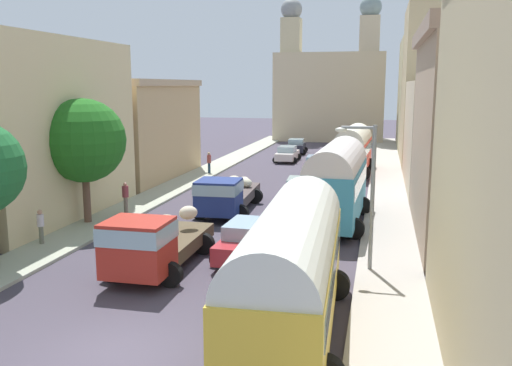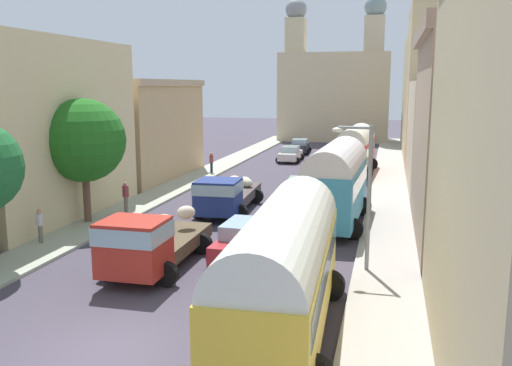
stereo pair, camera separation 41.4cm
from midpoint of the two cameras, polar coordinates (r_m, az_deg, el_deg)
The scene contains 25 objects.
ground_plane at distance 40.51m, azimuth 3.72°, elevation 0.09°, with size 154.00×154.00×0.00m, color #453E4B.
sidewalk_left at distance 42.35m, azimuth -5.98°, elevation 0.59°, with size 2.50×70.00×0.14m, color #A9AD98.
sidewalk_right at distance 39.90m, azimuth 14.02°, elevation -0.25°, with size 2.50×70.00×0.14m, color #AEA79E.
building_left_1 at distance 31.34m, azimuth -21.70°, elevation 5.19°, with size 5.39×12.34×9.51m.
building_left_2 at distance 42.36m, azimuth -10.68°, elevation 5.54°, with size 4.51×12.28×7.52m.
building_right_1 at distance 27.14m, azimuth 23.14°, elevation 4.76°, with size 6.22×12.18×9.76m.
building_right_2 at distance 39.82m, azimuth 19.98°, elevation 4.68°, with size 5.43×12.58×7.38m.
building_right_3 at distance 51.94m, azimuth 18.00°, elevation 9.56°, with size 4.01×10.40×13.92m.
building_right_4 at distance 64.26m, azimuth 17.79°, elevation 8.78°, with size 5.34×12.71×12.06m.
distant_church at distance 71.46m, azimuth 8.34°, elevation 9.41°, with size 13.86×6.12×17.76m.
parked_bus_0 at distance 15.50m, azimuth 3.70°, elevation -8.46°, with size 3.52×9.58×3.91m.
parked_bus_1 at distance 28.05m, azimuth 8.83°, elevation 0.33°, with size 3.49×8.19×4.24m.
parked_bus_2 at distance 44.64m, azimuth 10.69°, elevation 3.64°, with size 3.47×8.26×3.87m.
cargo_truck_0 at distance 21.11m, azimuth -10.61°, elevation -6.03°, with size 3.17×6.55×2.41m.
cargo_truck_1 at distance 30.15m, azimuth -2.79°, elevation -1.17°, with size 3.29×7.58×2.23m.
car_0 at distance 51.34m, azimuth 3.85°, elevation 3.07°, with size 2.30×4.23×1.46m.
car_1 at distance 57.48m, azimuth 4.82°, elevation 3.85°, with size 2.44×3.78×1.53m.
car_2 at distance 22.63m, azimuth -0.84°, elevation -6.00°, with size 2.30×4.39×1.58m.
car_3 at distance 33.53m, azimuth 5.01°, elevation -0.75°, with size 2.40×4.12×1.50m.
car_4 at distance 43.52m, azimuth 6.81°, elevation 1.79°, with size 2.26×4.05×1.57m.
pedestrian_0 at distance 30.83m, azimuth -13.10°, elevation -1.36°, with size 0.40×0.40×1.86m.
pedestrian_1 at distance 26.12m, azimuth -21.27°, elevation -4.08°, with size 0.36×0.36×1.69m.
pedestrian_2 at distance 43.86m, azimuth -4.42°, elevation 2.26°, with size 0.46×0.46×1.83m.
streetlamp_near at distance 20.80m, azimuth 11.77°, elevation -0.24°, with size 1.53×0.28×5.66m.
roadside_tree_1 at distance 28.91m, azimuth -17.21°, elevation 4.27°, with size 4.24×4.24×6.48m.
Camera 2 is at (7.14, -12.23, 7.11)m, focal length 38.20 mm.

